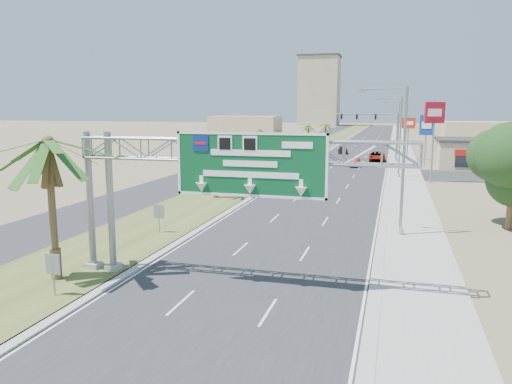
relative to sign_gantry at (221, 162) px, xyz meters
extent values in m
cube|color=#28282B|center=(1.06, 100.07, -6.05)|extent=(12.00, 300.00, 0.02)
cube|color=#9E9B93|center=(9.56, 100.07, -6.01)|extent=(4.00, 300.00, 0.10)
cube|color=#3D4F22|center=(-8.94, 100.07, -6.00)|extent=(7.00, 300.00, 0.12)
cube|color=#28282B|center=(-15.94, 100.07, -6.05)|extent=(8.00, 300.00, 0.02)
cylinder|color=gray|center=(-6.14, 0.07, -2.36)|extent=(0.36, 0.36, 7.40)
cylinder|color=gray|center=(-7.34, 0.07, -2.36)|extent=(0.36, 0.36, 7.40)
cube|color=#9E9B93|center=(-6.14, 0.07, -5.86)|extent=(0.70, 0.70, 0.40)
cube|color=#9E9B93|center=(-7.34, 0.07, -5.86)|extent=(0.70, 0.70, 0.40)
cube|color=#074A24|center=(1.56, -0.41, -0.06)|extent=(7.20, 0.12, 3.00)
cube|color=navy|center=(-0.84, -0.49, 0.89)|extent=(0.75, 0.03, 0.75)
cone|color=white|center=(1.56, -0.49, -1.21)|extent=(0.56, 0.56, 0.45)
cylinder|color=brown|center=(-8.14, -1.93, -2.56)|extent=(0.36, 0.36, 7.00)
cylinder|color=brown|center=(-8.14, -1.93, -5.22)|extent=(0.54, 0.54, 1.68)
cylinder|color=brown|center=(-8.44, 22.07, -3.56)|extent=(0.36, 0.36, 5.00)
cylinder|color=brown|center=(-8.44, 22.07, -5.46)|extent=(0.54, 0.54, 1.20)
cylinder|color=brown|center=(-8.44, 38.07, -3.16)|extent=(0.36, 0.36, 5.80)
cylinder|color=brown|center=(-8.44, 38.07, -5.36)|extent=(0.54, 0.54, 1.39)
cylinder|color=brown|center=(-8.44, 56.07, -3.81)|extent=(0.36, 0.36, 4.50)
cylinder|color=brown|center=(-8.44, 56.07, -5.52)|extent=(0.54, 0.54, 1.08)
cylinder|color=brown|center=(-8.44, 75.07, -3.46)|extent=(0.36, 0.36, 5.20)
cylinder|color=brown|center=(-8.44, 75.07, -5.43)|extent=(0.54, 0.54, 1.25)
cylinder|color=brown|center=(-8.44, 100.07, -3.66)|extent=(0.36, 0.36, 4.80)
cylinder|color=brown|center=(-8.44, 100.07, -5.48)|extent=(0.54, 0.54, 1.15)
cylinder|color=gray|center=(8.56, 12.07, -1.06)|extent=(0.20, 0.20, 10.00)
cylinder|color=gray|center=(7.16, 12.07, 3.79)|extent=(2.80, 0.12, 0.12)
cube|color=slate|center=(5.76, 12.07, 3.69)|extent=(0.50, 0.22, 0.18)
cylinder|color=#9E9B93|center=(8.56, 12.07, -5.81)|extent=(0.44, 0.44, 0.50)
cylinder|color=gray|center=(8.56, 42.07, -1.06)|extent=(0.20, 0.20, 10.00)
cylinder|color=gray|center=(7.16, 42.07, 3.79)|extent=(2.80, 0.12, 0.12)
cube|color=slate|center=(5.76, 42.07, 3.69)|extent=(0.50, 0.22, 0.18)
cylinder|color=#9E9B93|center=(8.56, 42.07, -5.81)|extent=(0.44, 0.44, 0.50)
cylinder|color=gray|center=(8.56, 78.07, -1.06)|extent=(0.20, 0.20, 10.00)
cylinder|color=gray|center=(7.16, 78.07, 3.79)|extent=(2.80, 0.12, 0.12)
cube|color=slate|center=(5.76, 78.07, 3.69)|extent=(0.50, 0.22, 0.18)
cylinder|color=#9E9B93|center=(8.56, 78.07, -5.81)|extent=(0.44, 0.44, 0.50)
cylinder|color=gray|center=(8.26, 62.07, -2.06)|extent=(0.28, 0.28, 8.00)
cylinder|color=gray|center=(3.26, 62.07, 1.64)|extent=(10.00, 0.18, 0.18)
cube|color=black|center=(4.76, 61.87, 1.24)|extent=(0.32, 0.18, 0.95)
cube|color=black|center=(1.76, 61.87, 1.24)|extent=(0.32, 0.18, 0.95)
cube|color=black|center=(-0.74, 61.87, 1.24)|extent=(0.32, 0.18, 0.95)
sphere|color=red|center=(4.76, 61.75, 1.54)|extent=(0.22, 0.22, 0.22)
imported|color=black|center=(8.26, 62.07, 0.94)|extent=(0.16, 0.16, 0.60)
cylinder|color=#9E9B93|center=(8.26, 62.07, -5.76)|extent=(0.56, 0.56, 0.60)
cube|color=tan|center=(23.06, 56.07, -4.06)|extent=(18.00, 10.00, 4.00)
cylinder|color=brown|center=(16.06, 16.07, -4.11)|extent=(0.44, 0.44, 3.90)
cylinder|color=gray|center=(-6.74, -3.93, -5.16)|extent=(0.08, 0.08, 1.80)
cube|color=slate|center=(-6.74, -3.93, -4.46)|extent=(0.75, 0.06, 0.95)
cylinder|color=gray|center=(-7.44, 8.07, -5.16)|extent=(0.08, 0.08, 1.80)
cube|color=slate|center=(-7.44, 8.07, -4.46)|extent=(0.75, 0.06, 0.95)
cube|color=tan|center=(-30.94, 240.07, 11.44)|extent=(20.00, 16.00, 35.00)
cube|color=tan|center=(-43.94, 150.07, -3.06)|extent=(24.00, 14.00, 6.00)
cube|color=tan|center=(31.06, 130.07, -3.56)|extent=(20.00, 12.00, 5.00)
imported|color=black|center=(-2.42, 37.47, -5.38)|extent=(1.61, 4.00, 1.36)
imported|color=maroon|center=(2.31, 52.79, -5.42)|extent=(1.38, 3.91, 1.28)
imported|color=gray|center=(5.24, 62.14, -5.29)|extent=(2.77, 5.60, 1.53)
imported|color=black|center=(-1.62, 74.68, -5.42)|extent=(2.36, 4.61, 1.28)
cylinder|color=gray|center=(12.19, 38.57, -1.29)|extent=(0.20, 0.20, 9.52)
cube|color=#A80D21|center=(12.19, 38.57, 2.07)|extent=(2.31, 1.27, 2.40)
cube|color=white|center=(12.19, 38.39, 2.07)|extent=(1.55, 0.73, 0.84)
cylinder|color=gray|center=(12.43, 57.07, -2.14)|extent=(0.20, 0.20, 7.84)
cube|color=navy|center=(12.43, 57.07, 0.09)|extent=(2.00, 0.31, 3.00)
cube|color=white|center=(12.43, 56.89, 0.09)|extent=(1.40, 0.04, 1.05)
cylinder|color=gray|center=(10.06, 66.29, -2.42)|extent=(0.20, 0.20, 7.28)
cube|color=#AA220D|center=(10.06, 66.29, 0.13)|extent=(2.20, 0.89, 1.80)
cube|color=white|center=(10.06, 66.11, 0.13)|extent=(1.49, 0.46, 0.63)
camera|label=1|loc=(7.93, -22.37, 2.48)|focal=35.00mm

